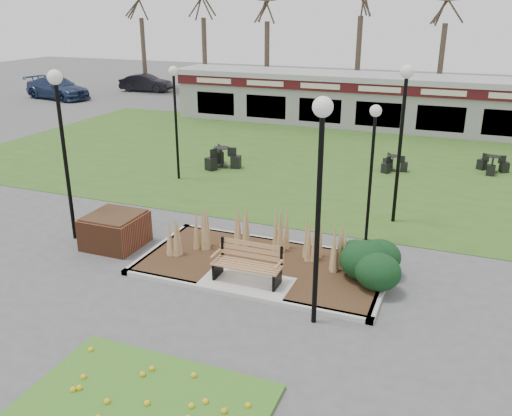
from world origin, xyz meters
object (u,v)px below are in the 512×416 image
at_px(lamp_post_near_left, 320,164).
at_px(car_silver, 210,96).
at_px(brick_planter, 115,230).
at_px(lamp_post_far_right, 403,110).
at_px(car_black, 146,83).
at_px(bistro_set_b, 392,166).
at_px(lamp_post_mid_right, 373,144).
at_px(bistro_set_d, 492,167).
at_px(food_pavilion, 383,101).
at_px(lamp_post_far_left, 175,98).
at_px(bistro_set_a, 222,160).
at_px(lamp_post_mid_left, 60,119).
at_px(car_blue, 58,88).
at_px(park_bench, 248,263).

distance_m(lamp_post_near_left, car_silver, 27.01).
bearing_deg(lamp_post_near_left, brick_planter, 164.20).
xyz_separation_m(lamp_post_far_right, car_black, (-22.54, 21.24, -2.86)).
distance_m(bistro_set_b, car_black, 26.66).
distance_m(lamp_post_mid_right, bistro_set_b, 7.98).
height_order(lamp_post_mid_right, bistro_set_d, lamp_post_mid_right).
distance_m(food_pavilion, lamp_post_far_left, 14.09).
distance_m(lamp_post_near_left, lamp_post_mid_right, 4.81).
height_order(brick_planter, bistro_set_a, brick_planter).
height_order(bistro_set_a, car_black, car_black).
height_order(lamp_post_far_left, bistro_set_b, lamp_post_far_left).
bearing_deg(food_pavilion, brick_planter, -103.06).
height_order(food_pavilion, lamp_post_mid_left, lamp_post_mid_left).
distance_m(lamp_post_mid_right, bistro_set_d, 9.82).
bearing_deg(food_pavilion, car_black, 160.46).
xyz_separation_m(lamp_post_near_left, car_blue, (-25.80, 22.23, -2.76)).
relative_size(car_silver, car_black, 1.07).
relative_size(brick_planter, lamp_post_mid_right, 0.38).
bearing_deg(bistro_set_d, brick_planter, -130.66).
bearing_deg(park_bench, car_black, 126.55).
relative_size(brick_planter, lamp_post_far_left, 0.34).
distance_m(brick_planter, car_silver, 22.53).
relative_size(food_pavilion, lamp_post_mid_left, 5.06).
relative_size(bistro_set_d, car_blue, 0.24).
xyz_separation_m(lamp_post_far_left, bistro_set_a, (0.90, 2.12, -2.88)).
height_order(lamp_post_near_left, bistro_set_a, lamp_post_near_left).
xyz_separation_m(park_bench, car_black, (-19.83, 26.75, 0.09)).
height_order(brick_planter, car_blue, car_blue).
relative_size(bistro_set_a, car_blue, 0.29).
bearing_deg(lamp_post_near_left, food_pavilion, 95.39).
bearing_deg(bistro_set_a, car_blue, 147.47).
distance_m(bistro_set_d, car_black, 29.23).
distance_m(brick_planter, lamp_post_mid_right, 7.62).
bearing_deg(lamp_post_mid_right, car_blue, 146.14).
bearing_deg(food_pavilion, lamp_post_mid_right, -82.21).
bearing_deg(lamp_post_mid_left, bistro_set_a, 84.02).
xyz_separation_m(food_pavilion, car_black, (-19.83, 7.04, -0.80)).
distance_m(bistro_set_b, bistro_set_d, 4.05).
relative_size(lamp_post_near_left, car_blue, 0.90).
relative_size(lamp_post_far_right, car_silver, 1.11).
xyz_separation_m(bistro_set_d, car_silver, (-17.49, 9.52, 0.50)).
distance_m(park_bench, lamp_post_far_right, 6.81).
distance_m(park_bench, car_blue, 31.89).
xyz_separation_m(park_bench, lamp_post_mid_right, (2.19, 3.71, 2.30)).
xyz_separation_m(bistro_set_a, car_blue, (-18.88, 12.04, 0.48)).
xyz_separation_m(lamp_post_far_left, car_black, (-13.97, 19.73, -2.50)).
height_order(park_bench, food_pavilion, food_pavilion).
distance_m(brick_planter, food_pavilion, 19.49).
xyz_separation_m(bistro_set_a, car_silver, (-6.83, 12.89, 0.45)).
bearing_deg(lamp_post_mid_left, lamp_post_near_left, -12.90).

